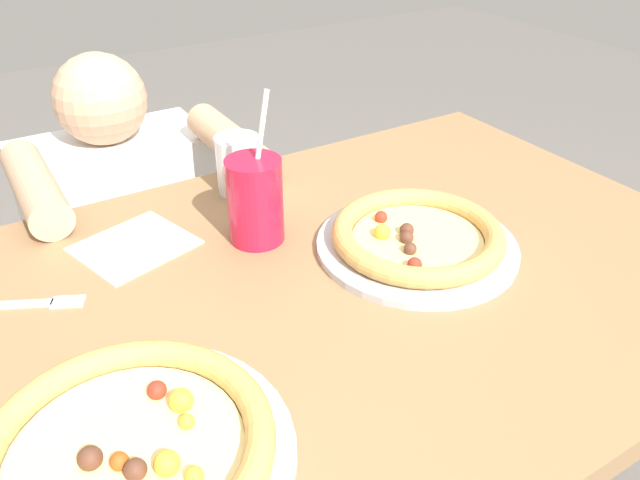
# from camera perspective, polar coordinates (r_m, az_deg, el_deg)

# --- Properties ---
(dining_table) EXTENTS (1.28, 0.82, 0.75)m
(dining_table) POSITION_cam_1_polar(r_m,az_deg,el_deg) (0.96, -0.15, -9.55)
(dining_table) COLOR #936D47
(dining_table) RESTS_ON ground
(pizza_near) EXTENTS (0.34, 0.34, 0.04)m
(pizza_near) POSITION_cam_1_polar(r_m,az_deg,el_deg) (0.68, -17.15, -17.89)
(pizza_near) COLOR #B7B7BC
(pizza_near) RESTS_ON dining_table
(pizza_far) EXTENTS (0.31, 0.31, 0.04)m
(pizza_far) POSITION_cam_1_polar(r_m,az_deg,el_deg) (0.97, 8.82, 0.16)
(pizza_far) COLOR #B7B7BC
(pizza_far) RESTS_ON dining_table
(drink_cup_colored) EXTENTS (0.09, 0.09, 0.24)m
(drink_cup_colored) POSITION_cam_1_polar(r_m,az_deg,el_deg) (0.96, -5.91, 3.63)
(drink_cup_colored) COLOR red
(drink_cup_colored) RESTS_ON dining_table
(water_cup_clear) EXTENTS (0.08, 0.08, 0.10)m
(water_cup_clear) POSITION_cam_1_polar(r_m,az_deg,el_deg) (1.12, -7.44, 6.87)
(water_cup_clear) COLOR silver
(water_cup_clear) RESTS_ON dining_table
(paper_napkin) EXTENTS (0.19, 0.18, 0.00)m
(paper_napkin) POSITION_cam_1_polar(r_m,az_deg,el_deg) (1.01, -16.52, -0.50)
(paper_napkin) COLOR white
(paper_napkin) RESTS_ON dining_table
(fork) EXTENTS (0.19, 0.11, 0.00)m
(fork) POSITION_cam_1_polar(r_m,az_deg,el_deg) (0.95, -25.90, -5.30)
(fork) COLOR silver
(fork) RESTS_ON dining_table
(diner_seated) EXTENTS (0.43, 0.53, 0.93)m
(diner_seated) POSITION_cam_1_polar(r_m,az_deg,el_deg) (1.58, -16.57, -2.64)
(diner_seated) COLOR #333847
(diner_seated) RESTS_ON ground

